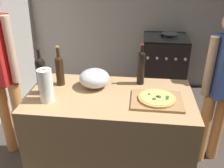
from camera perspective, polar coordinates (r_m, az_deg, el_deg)
ground_plane at (r=3.17m, az=2.49°, el=-11.32°), size 3.85×3.50×0.02m
kitchen_wall_rear at (r=4.05m, az=4.61°, el=17.48°), size 3.85×0.10×2.60m
counter at (r=2.32m, az=-0.30°, el=-12.66°), size 1.37×0.73×0.94m
cutting_board at (r=1.98m, az=10.27°, el=-3.74°), size 0.40×0.32×0.02m
pizza at (r=1.97m, az=10.33°, el=-3.22°), size 0.29×0.29×0.03m
mixing_bowl at (r=2.15m, az=-4.06°, el=1.33°), size 0.27×0.27×0.16m
paper_towel_roll at (r=1.97m, az=-14.98°, el=-0.36°), size 0.11×0.11×0.27m
wine_bottle_amber at (r=2.18m, az=6.72°, el=4.08°), size 0.07×0.07×0.37m
wine_bottle_green at (r=2.21m, az=-11.99°, el=3.42°), size 0.07×0.07×0.36m
wine_bottle_clear at (r=2.08m, az=-15.96°, el=2.17°), size 0.08×0.08×0.38m
stove at (r=3.90m, az=11.70°, el=3.99°), size 0.64×0.64×0.98m
person_in_stripes at (r=2.58m, az=-23.95°, el=3.25°), size 0.36×0.24×1.74m
person_in_red at (r=2.53m, az=23.67°, el=-0.04°), size 0.36×0.27×1.56m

